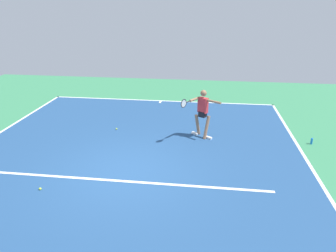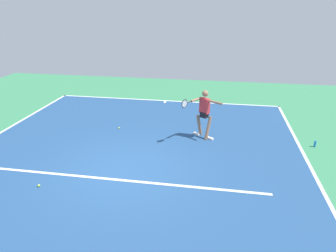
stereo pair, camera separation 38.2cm
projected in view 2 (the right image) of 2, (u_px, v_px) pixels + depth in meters
The scene contains 10 objects.
ground_plane at pixel (124, 170), 8.83m from camera, with size 22.84×22.84×0.00m, color #388456.
court_surface at pixel (124, 170), 8.83m from camera, with size 10.85×13.74×0.00m, color navy.
court_line_baseline_near at pixel (166, 101), 15.06m from camera, with size 10.85×0.10×0.01m, color white.
court_line_sideline_left at pixel (321, 187), 7.99m from camera, with size 0.10×13.74×0.01m, color white.
court_line_service at pixel (118, 180), 8.33m from camera, with size 8.14×0.10×0.01m, color white.
court_line_centre_mark at pixel (165, 102), 14.88m from camera, with size 0.10×0.30×0.01m, color white.
tennis_player at pixel (204, 111), 10.59m from camera, with size 1.33×1.06×1.75m.
tennis_ball_far_corner at pixel (119, 128), 11.69m from camera, with size 0.07×0.07×0.07m, color #C6E53D.
tennis_ball_near_service_line at pixel (39, 186), 8.01m from camera, with size 0.07×0.07×0.07m, color #C6E53D.
water_bottle at pixel (315, 144), 10.20m from camera, with size 0.07×0.07×0.22m, color blue.
Camera 2 is at (-2.56, 7.38, 4.50)m, focal length 32.55 mm.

